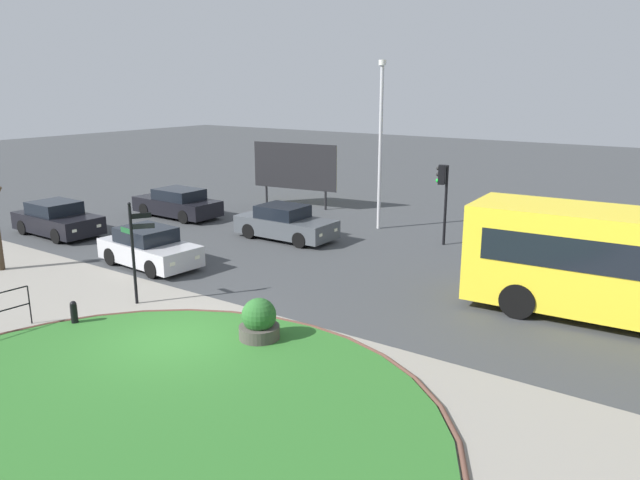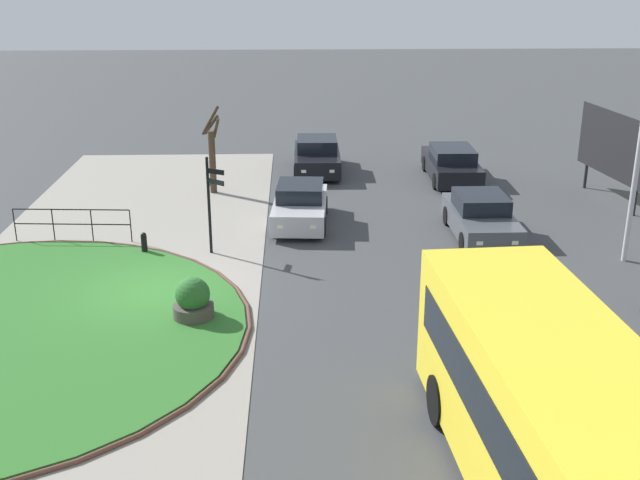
% 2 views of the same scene
% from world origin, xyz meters
% --- Properties ---
extents(ground, '(120.00, 120.00, 0.00)m').
position_xyz_m(ground, '(0.00, 0.00, 0.00)').
color(ground, '#3D3F42').
extents(sidewalk_paving, '(32.00, 8.82, 0.02)m').
position_xyz_m(sidewalk_paving, '(0.00, -1.59, 0.01)').
color(sidewalk_paving, gray).
rests_on(sidewalk_paving, ground).
extents(grass_island, '(12.69, 12.69, 0.10)m').
position_xyz_m(grass_island, '(2.34, -3.78, 0.05)').
color(grass_island, '#2D6B28').
rests_on(grass_island, ground).
extents(grass_kerb_ring, '(13.00, 13.00, 0.11)m').
position_xyz_m(grass_kerb_ring, '(2.34, -3.78, 0.06)').
color(grass_kerb_ring, brown).
rests_on(grass_kerb_ring, ground).
extents(signpost_directional, '(1.00, 0.58, 3.08)m').
position_xyz_m(signpost_directional, '(-3.03, 1.24, 1.78)').
color(signpost_directional, black).
rests_on(signpost_directional, ground).
extents(bollard_foreground, '(0.19, 0.19, 0.71)m').
position_xyz_m(bollard_foreground, '(-3.04, -0.87, 0.37)').
color(bollard_foreground, black).
rests_on(bollard_foreground, ground).
extents(car_near_lane, '(4.03, 2.02, 1.41)m').
position_xyz_m(car_near_lane, '(-5.82, 3.99, 0.66)').
color(car_near_lane, '#B7B7BC').
rests_on(car_near_lane, ground).
extents(car_far_lane, '(4.25, 2.00, 1.45)m').
position_xyz_m(car_far_lane, '(-12.77, 4.78, 0.67)').
color(car_far_lane, black).
rests_on(car_far_lane, ground).
extents(car_trailing, '(4.33, 1.88, 1.43)m').
position_xyz_m(car_trailing, '(-4.27, 9.89, 0.66)').
color(car_trailing, '#474C51').
rests_on(car_trailing, ground).
extents(car_oncoming, '(4.61, 1.94, 1.41)m').
position_xyz_m(car_oncoming, '(-11.30, 10.28, 0.66)').
color(car_oncoming, black).
rests_on(car_oncoming, ground).
extents(traffic_light_near, '(0.48, 0.32, 3.25)m').
position_xyz_m(traffic_light_near, '(1.46, 12.80, 2.39)').
color(traffic_light_near, black).
rests_on(traffic_light_near, ground).
extents(lamppost_tall, '(0.32, 0.32, 7.34)m').
position_xyz_m(lamppost_tall, '(-1.99, 13.80, 3.96)').
color(lamppost_tall, '#B7B7BC').
rests_on(lamppost_tall, ground).
extents(billboard_left, '(4.86, 0.81, 3.36)m').
position_xyz_m(billboard_left, '(-8.13, 15.64, 2.13)').
color(billboard_left, black).
rests_on(billboard_left, ground).
extents(planter_near_signpost, '(1.04, 1.04, 1.16)m').
position_xyz_m(planter_near_signpost, '(1.73, 1.21, 0.51)').
color(planter_near_signpost, '#47423D').
rests_on(planter_near_signpost, ground).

